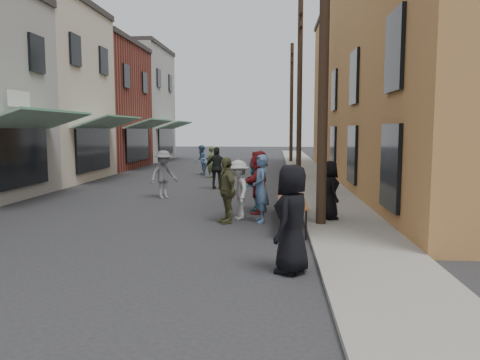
# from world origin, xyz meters

# --- Properties ---
(ground) EXTENTS (120.00, 120.00, 0.00)m
(ground) POSITION_xyz_m (0.00, 0.00, 0.00)
(ground) COLOR #28282B
(ground) RESTS_ON ground
(sidewalk) EXTENTS (2.20, 60.00, 0.10)m
(sidewalk) POSITION_xyz_m (5.00, 15.00, 0.05)
(sidewalk) COLOR gray
(sidewalk) RESTS_ON ground
(storefront_row) EXTENTS (8.00, 37.00, 9.00)m
(storefront_row) POSITION_xyz_m (-10.00, 14.96, 4.12)
(storefront_row) COLOR maroon
(storefront_row) RESTS_ON ground
(building_ochre) EXTENTS (10.00, 28.00, 10.00)m
(building_ochre) POSITION_xyz_m (11.10, 14.00, 5.00)
(building_ochre) COLOR #BC7E43
(building_ochre) RESTS_ON ground
(utility_pole_near) EXTENTS (0.26, 0.26, 9.00)m
(utility_pole_near) POSITION_xyz_m (4.30, 3.00, 4.50)
(utility_pole_near) COLOR #2D2116
(utility_pole_near) RESTS_ON ground
(utility_pole_mid) EXTENTS (0.26, 0.26, 9.00)m
(utility_pole_mid) POSITION_xyz_m (4.30, 15.00, 4.50)
(utility_pole_mid) COLOR #2D2116
(utility_pole_mid) RESTS_ON ground
(utility_pole_far) EXTENTS (0.26, 0.26, 9.00)m
(utility_pole_far) POSITION_xyz_m (4.30, 27.00, 4.50)
(utility_pole_far) COLOR #2D2116
(utility_pole_far) RESTS_ON ground
(serving_table) EXTENTS (0.70, 4.00, 0.75)m
(serving_table) POSITION_xyz_m (3.53, 3.37, 0.71)
(serving_table) COLOR #602716
(serving_table) RESTS_ON ground
(catering_tray_sausage) EXTENTS (0.50, 0.33, 0.08)m
(catering_tray_sausage) POSITION_xyz_m (3.53, 1.72, 0.79)
(catering_tray_sausage) COLOR maroon
(catering_tray_sausage) RESTS_ON serving_table
(catering_tray_foil_b) EXTENTS (0.50, 0.33, 0.08)m
(catering_tray_foil_b) POSITION_xyz_m (3.53, 2.37, 0.79)
(catering_tray_foil_b) COLOR #B2B2B7
(catering_tray_foil_b) RESTS_ON serving_table
(catering_tray_buns) EXTENTS (0.50, 0.33, 0.08)m
(catering_tray_buns) POSITION_xyz_m (3.53, 3.07, 0.79)
(catering_tray_buns) COLOR tan
(catering_tray_buns) RESTS_ON serving_table
(catering_tray_foil_d) EXTENTS (0.50, 0.33, 0.08)m
(catering_tray_foil_d) POSITION_xyz_m (3.53, 3.77, 0.79)
(catering_tray_foil_d) COLOR #B2B2B7
(catering_tray_foil_d) RESTS_ON serving_table
(catering_tray_buns_end) EXTENTS (0.50, 0.33, 0.08)m
(catering_tray_buns_end) POSITION_xyz_m (3.53, 4.47, 0.79)
(catering_tray_buns_end) COLOR tan
(catering_tray_buns_end) RESTS_ON serving_table
(condiment_jar_a) EXTENTS (0.07, 0.07, 0.08)m
(condiment_jar_a) POSITION_xyz_m (3.31, 1.42, 0.79)
(condiment_jar_a) COLOR #A57F26
(condiment_jar_a) RESTS_ON serving_table
(condiment_jar_b) EXTENTS (0.07, 0.07, 0.08)m
(condiment_jar_b) POSITION_xyz_m (3.31, 1.52, 0.79)
(condiment_jar_b) COLOR #A57F26
(condiment_jar_b) RESTS_ON serving_table
(condiment_jar_c) EXTENTS (0.07, 0.07, 0.08)m
(condiment_jar_c) POSITION_xyz_m (3.31, 1.62, 0.79)
(condiment_jar_c) COLOR #A57F26
(condiment_jar_c) RESTS_ON serving_table
(cup_stack) EXTENTS (0.08, 0.08, 0.12)m
(cup_stack) POSITION_xyz_m (3.73, 1.47, 0.81)
(cup_stack) COLOR tan
(cup_stack) RESTS_ON serving_table
(guest_front_a) EXTENTS (0.95, 1.12, 1.95)m
(guest_front_a) POSITION_xyz_m (3.40, -1.00, 0.97)
(guest_front_a) COLOR black
(guest_front_a) RESTS_ON ground
(guest_front_b) EXTENTS (0.57, 0.76, 1.87)m
(guest_front_b) POSITION_xyz_m (2.70, 3.53, 0.94)
(guest_front_b) COLOR #4B6A91
(guest_front_b) RESTS_ON ground
(guest_front_c) EXTENTS (0.73, 0.86, 1.56)m
(guest_front_c) POSITION_xyz_m (2.42, 5.46, 0.78)
(guest_front_c) COLOR teal
(guest_front_c) RESTS_ON ground
(guest_front_d) EXTENTS (0.94, 1.24, 1.69)m
(guest_front_d) POSITION_xyz_m (2.05, 3.95, 0.85)
(guest_front_d) COLOR beige
(guest_front_d) RESTS_ON ground
(guest_front_e) EXTENTS (0.88, 1.14, 1.81)m
(guest_front_e) POSITION_xyz_m (1.77, 3.38, 0.90)
(guest_front_e) COLOR brown
(guest_front_e) RESTS_ON ground
(guest_queue_back) EXTENTS (0.96, 1.86, 1.92)m
(guest_queue_back) POSITION_xyz_m (2.60, 4.93, 0.96)
(guest_queue_back) COLOR maroon
(guest_queue_back) RESTS_ON ground
(server) EXTENTS (0.68, 0.88, 1.61)m
(server) POSITION_xyz_m (4.59, 3.66, 0.90)
(server) COLOR black
(server) RESTS_ON sidewalk
(passerby_left) EXTENTS (1.25, 1.30, 1.77)m
(passerby_left) POSITION_xyz_m (-1.04, 7.83, 0.89)
(passerby_left) COLOR slate
(passerby_left) RESTS_ON ground
(passerby_mid) EXTENTS (1.06, 0.46, 1.80)m
(passerby_mid) POSITION_xyz_m (0.62, 10.59, 0.90)
(passerby_mid) COLOR black
(passerby_mid) RESTS_ON ground
(passerby_right) EXTENTS (0.58, 0.71, 1.68)m
(passerby_right) POSITION_xyz_m (-0.32, 15.26, 0.84)
(passerby_right) COLOR #516038
(passerby_right) RESTS_ON ground
(passerby_far) EXTENTS (0.74, 0.89, 1.68)m
(passerby_far) POSITION_xyz_m (-1.02, 16.58, 0.84)
(passerby_far) COLOR #537AA1
(passerby_far) RESTS_ON ground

